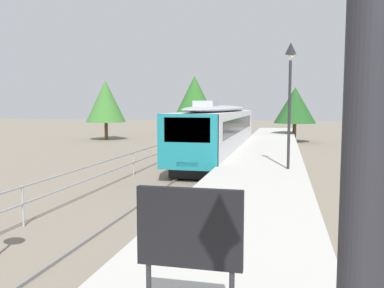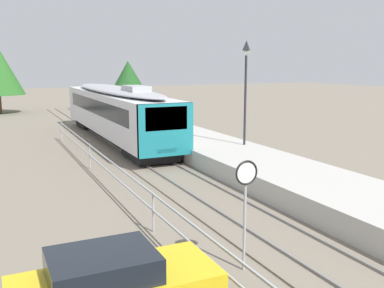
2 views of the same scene
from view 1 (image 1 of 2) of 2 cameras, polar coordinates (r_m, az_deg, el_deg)
ground_plane at (r=21.79m, az=-6.61°, el=-4.09°), size 160.00×160.00×0.00m
track_rails at (r=20.97m, az=1.16°, el=-4.33°), size 3.20×60.00×0.14m
commuter_train at (r=26.79m, az=3.89°, el=2.32°), size 2.82×18.34×3.74m
station_platform at (r=20.50m, az=10.10°, el=-3.47°), size 3.90×60.00×0.90m
platform_lamp_mid_platform at (r=17.54m, az=13.82°, el=8.65°), size 0.34×0.34×5.35m
platform_notice_board at (r=4.53m, az=-0.40°, el=-12.66°), size 1.20×0.08×1.80m
carpark_fence at (r=12.99m, az=-23.03°, el=-6.93°), size 0.06×36.06×1.25m
tree_behind_carpark at (r=49.23m, az=0.37°, el=6.64°), size 5.31×5.31×7.29m
tree_behind_station_far at (r=43.46m, az=-12.22°, el=5.96°), size 4.18×4.18×6.29m
tree_distant_left at (r=40.74m, az=14.48°, el=5.36°), size 4.09×4.09×5.43m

